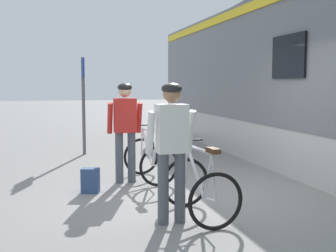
{
  "coord_description": "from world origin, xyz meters",
  "views": [
    {
      "loc": [
        -2.46,
        -6.19,
        1.75
      ],
      "look_at": [
        -0.66,
        0.54,
        1.05
      ],
      "focal_mm": 44.93,
      "sensor_mm": 36.0,
      "label": 1
    }
  ],
  "objects_px": {
    "bicycle_near_white": "(150,158)",
    "platform_sign_post": "(83,89)",
    "water_bottle_by_the_backpack": "(86,185)",
    "bicycle_far_silver": "(199,188)",
    "cyclist_near_in_red": "(125,124)",
    "backpack_on_platform": "(90,181)",
    "water_bottle_near_the_bikes": "(179,190)",
    "cyclist_far_in_white": "(172,140)"
  },
  "relations": [
    {
      "from": "bicycle_near_white",
      "to": "platform_sign_post",
      "type": "xyz_separation_m",
      "value": [
        -0.97,
        3.21,
        1.22
      ]
    },
    {
      "from": "water_bottle_by_the_backpack",
      "to": "bicycle_far_silver",
      "type": "bearing_deg",
      "value": -53.88
    },
    {
      "from": "bicycle_near_white",
      "to": "water_bottle_by_the_backpack",
      "type": "xyz_separation_m",
      "value": [
        -1.18,
        -0.45,
        -0.31
      ]
    },
    {
      "from": "cyclist_near_in_red",
      "to": "backpack_on_platform",
      "type": "height_order",
      "value": "cyclist_near_in_red"
    },
    {
      "from": "cyclist_near_in_red",
      "to": "backpack_on_platform",
      "type": "distance_m",
      "value": 1.22
    },
    {
      "from": "backpack_on_platform",
      "to": "platform_sign_post",
      "type": "xyz_separation_m",
      "value": [
        0.15,
        3.83,
        1.42
      ]
    },
    {
      "from": "backpack_on_platform",
      "to": "water_bottle_near_the_bikes",
      "type": "height_order",
      "value": "backpack_on_platform"
    },
    {
      "from": "bicycle_near_white",
      "to": "backpack_on_platform",
      "type": "relative_size",
      "value": 2.84
    },
    {
      "from": "cyclist_near_in_red",
      "to": "water_bottle_by_the_backpack",
      "type": "bearing_deg",
      "value": -151.82
    },
    {
      "from": "cyclist_near_in_red",
      "to": "platform_sign_post",
      "type": "height_order",
      "value": "platform_sign_post"
    },
    {
      "from": "backpack_on_platform",
      "to": "water_bottle_by_the_backpack",
      "type": "xyz_separation_m",
      "value": [
        -0.06,
        0.17,
        -0.1
      ]
    },
    {
      "from": "bicycle_far_silver",
      "to": "platform_sign_post",
      "type": "relative_size",
      "value": 0.46
    },
    {
      "from": "cyclist_near_in_red",
      "to": "cyclist_far_in_white",
      "type": "relative_size",
      "value": 1.0
    },
    {
      "from": "water_bottle_by_the_backpack",
      "to": "platform_sign_post",
      "type": "xyz_separation_m",
      "value": [
        0.22,
        3.66,
        1.53
      ]
    },
    {
      "from": "backpack_on_platform",
      "to": "water_bottle_by_the_backpack",
      "type": "relative_size",
      "value": 2.09
    },
    {
      "from": "bicycle_near_white",
      "to": "water_bottle_by_the_backpack",
      "type": "distance_m",
      "value": 1.3
    },
    {
      "from": "water_bottle_near_the_bikes",
      "to": "water_bottle_by_the_backpack",
      "type": "bearing_deg",
      "value": 151.3
    },
    {
      "from": "cyclist_near_in_red",
      "to": "bicycle_far_silver",
      "type": "distance_m",
      "value": 2.4
    },
    {
      "from": "cyclist_near_in_red",
      "to": "platform_sign_post",
      "type": "distance_m",
      "value": 3.36
    },
    {
      "from": "bicycle_far_silver",
      "to": "platform_sign_post",
      "type": "xyz_separation_m",
      "value": [
        -1.12,
        5.49,
        1.22
      ]
    },
    {
      "from": "cyclist_near_in_red",
      "to": "backpack_on_platform",
      "type": "bearing_deg",
      "value": -139.6
    },
    {
      "from": "platform_sign_post",
      "to": "bicycle_far_silver",
      "type": "bearing_deg",
      "value": -78.47
    },
    {
      "from": "bicycle_near_white",
      "to": "platform_sign_post",
      "type": "relative_size",
      "value": 0.47
    },
    {
      "from": "cyclist_far_in_white",
      "to": "bicycle_near_white",
      "type": "xyz_separation_m",
      "value": [
        0.25,
        2.39,
        -0.65
      ]
    },
    {
      "from": "cyclist_near_in_red",
      "to": "bicycle_near_white",
      "type": "relative_size",
      "value": 1.55
    },
    {
      "from": "cyclist_near_in_red",
      "to": "water_bottle_by_the_backpack",
      "type": "distance_m",
      "value": 1.26
    },
    {
      "from": "platform_sign_post",
      "to": "water_bottle_by_the_backpack",
      "type": "bearing_deg",
      "value": -93.42
    },
    {
      "from": "backpack_on_platform",
      "to": "water_bottle_by_the_backpack",
      "type": "distance_m",
      "value": 0.21
    },
    {
      "from": "bicycle_far_silver",
      "to": "water_bottle_by_the_backpack",
      "type": "relative_size",
      "value": 5.8
    },
    {
      "from": "bicycle_near_white",
      "to": "water_bottle_near_the_bikes",
      "type": "height_order",
      "value": "bicycle_near_white"
    },
    {
      "from": "cyclist_near_in_red",
      "to": "bicycle_near_white",
      "type": "height_order",
      "value": "cyclist_near_in_red"
    },
    {
      "from": "cyclist_far_in_white",
      "to": "water_bottle_near_the_bikes",
      "type": "relative_size",
      "value": 8.23
    },
    {
      "from": "bicycle_near_white",
      "to": "bicycle_far_silver",
      "type": "xyz_separation_m",
      "value": [
        0.15,
        -2.29,
        0.0
      ]
    },
    {
      "from": "water_bottle_near_the_bikes",
      "to": "platform_sign_post",
      "type": "xyz_separation_m",
      "value": [
        -1.16,
        4.41,
        1.52
      ]
    },
    {
      "from": "bicycle_far_silver",
      "to": "water_bottle_by_the_backpack",
      "type": "distance_m",
      "value": 2.29
    },
    {
      "from": "cyclist_far_in_white",
      "to": "bicycle_near_white",
      "type": "distance_m",
      "value": 2.49
    },
    {
      "from": "bicycle_near_white",
      "to": "backpack_on_platform",
      "type": "bearing_deg",
      "value": -150.87
    },
    {
      "from": "bicycle_far_silver",
      "to": "water_bottle_near_the_bikes",
      "type": "distance_m",
      "value": 1.12
    },
    {
      "from": "bicycle_near_white",
      "to": "water_bottle_near_the_bikes",
      "type": "relative_size",
      "value": 5.31
    },
    {
      "from": "water_bottle_near_the_bikes",
      "to": "backpack_on_platform",
      "type": "bearing_deg",
      "value": 156.18
    },
    {
      "from": "backpack_on_platform",
      "to": "water_bottle_by_the_backpack",
      "type": "bearing_deg",
      "value": 127.24
    },
    {
      "from": "bicycle_near_white",
      "to": "water_bottle_near_the_bikes",
      "type": "bearing_deg",
      "value": -80.86
    }
  ]
}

